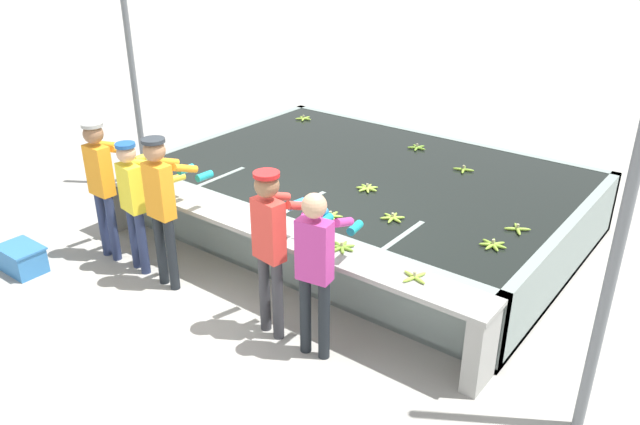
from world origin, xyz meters
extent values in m
plane|color=#A3A099|center=(0.00, 0.00, 0.00)|extent=(80.00, 80.00, 0.00)
cube|color=gray|center=(0.00, 2.34, 0.03)|extent=(5.41, 3.78, 0.06)
cube|color=gray|center=(0.00, 0.51, 0.41)|extent=(5.41, 0.12, 0.83)
cube|color=gray|center=(0.00, 4.17, 0.41)|extent=(5.41, 0.12, 0.83)
cube|color=gray|center=(-2.64, 2.34, 0.41)|extent=(0.12, 3.78, 0.83)
cube|color=gray|center=(2.64, 2.34, 0.41)|extent=(0.12, 3.78, 0.83)
cube|color=black|center=(0.00, 2.34, 0.44)|extent=(5.17, 3.54, 0.76)
cube|color=gray|center=(-1.35, 0.97, 0.41)|extent=(0.06, 0.80, 0.83)
cube|color=gray|center=(0.00, 0.97, 0.41)|extent=(0.06, 0.80, 0.83)
cube|color=gray|center=(1.35, 0.97, 0.41)|extent=(0.06, 0.80, 0.83)
cube|color=#9E9E99|center=(0.00, 0.23, 0.80)|extent=(5.41, 0.45, 0.05)
cube|color=#9E9E99|center=(-2.60, 0.23, 0.39)|extent=(0.16, 0.41, 0.78)
cube|color=#9E9E99|center=(2.60, 0.23, 0.39)|extent=(0.16, 0.41, 0.78)
cylinder|color=navy|center=(-2.12, -0.34, 0.43)|extent=(0.11, 0.11, 0.85)
cylinder|color=navy|center=(-1.92, -0.34, 0.43)|extent=(0.11, 0.11, 0.85)
cube|color=orange|center=(-2.02, -0.34, 1.15)|extent=(0.32, 0.17, 0.60)
sphere|color=#896042|center=(-2.02, -0.34, 1.60)|extent=(0.23, 0.23, 0.23)
cylinder|color=#9E9E99|center=(-2.02, -0.34, 1.70)|extent=(0.24, 0.24, 0.04)
cylinder|color=orange|center=(-2.18, -0.09, 1.37)|extent=(0.08, 0.31, 0.18)
cylinder|color=gold|center=(-2.17, 0.16, 1.20)|extent=(0.09, 0.20, 0.08)
cylinder|color=orange|center=(-1.86, -0.09, 1.37)|extent=(0.08, 0.31, 0.18)
cylinder|color=gold|center=(-1.85, 0.16, 1.20)|extent=(0.09, 0.20, 0.08)
cylinder|color=navy|center=(-1.57, -0.30, 0.39)|extent=(0.11, 0.11, 0.79)
cylinder|color=navy|center=(-1.37, -0.33, 0.39)|extent=(0.11, 0.11, 0.79)
cube|color=yellow|center=(-1.47, -0.32, 1.06)|extent=(0.34, 0.22, 0.56)
sphere|color=tan|center=(-1.47, -0.32, 1.48)|extent=(0.21, 0.21, 0.21)
cylinder|color=#1E5199|center=(-1.47, -0.32, 1.57)|extent=(0.22, 0.22, 0.04)
cylinder|color=yellow|center=(-1.59, -0.04, 1.26)|extent=(0.13, 0.32, 0.18)
cylinder|color=gold|center=(-1.54, 0.20, 1.09)|extent=(0.12, 0.21, 0.08)
cylinder|color=yellow|center=(-1.27, -0.10, 1.26)|extent=(0.13, 0.32, 0.18)
cylinder|color=gold|center=(-1.23, 0.15, 1.09)|extent=(0.12, 0.21, 0.08)
cylinder|color=#1E2328|center=(-1.02, -0.35, 0.44)|extent=(0.11, 0.11, 0.87)
cylinder|color=#1E2328|center=(-0.82, -0.35, 0.44)|extent=(0.11, 0.11, 0.87)
cube|color=orange|center=(-0.92, -0.35, 1.18)|extent=(0.33, 0.18, 0.62)
sphere|color=#9E704C|center=(-0.92, -0.35, 1.64)|extent=(0.24, 0.24, 0.24)
cylinder|color=#282D33|center=(-0.92, -0.35, 1.75)|extent=(0.25, 0.25, 0.04)
cylinder|color=orange|center=(-1.07, -0.09, 1.40)|extent=(0.09, 0.31, 0.18)
cylinder|color=teal|center=(-1.06, 0.16, 1.24)|extent=(0.09, 0.20, 0.08)
cylinder|color=orange|center=(-0.75, -0.11, 1.40)|extent=(0.09, 0.31, 0.18)
cylinder|color=teal|center=(-0.74, 0.14, 1.24)|extent=(0.09, 0.20, 0.08)
cylinder|color=#38383D|center=(0.52, -0.30, 0.43)|extent=(0.11, 0.11, 0.87)
cylinder|color=#38383D|center=(0.72, -0.33, 0.43)|extent=(0.11, 0.11, 0.87)
cube|color=#DB3D33|center=(0.62, -0.32, 1.17)|extent=(0.34, 0.21, 0.61)
sphere|color=#896042|center=(0.62, -0.32, 1.62)|extent=(0.23, 0.23, 0.23)
cylinder|color=red|center=(0.62, -0.32, 1.73)|extent=(0.25, 0.25, 0.04)
cylinder|color=#DB3D33|center=(0.50, -0.05, 1.39)|extent=(0.12, 0.32, 0.18)
cylinder|color=teal|center=(0.54, 0.20, 1.23)|extent=(0.11, 0.21, 0.08)
cylinder|color=#DB3D33|center=(0.82, -0.09, 1.39)|extent=(0.12, 0.32, 0.18)
cylinder|color=teal|center=(0.85, 0.16, 1.23)|extent=(0.11, 0.21, 0.08)
cylinder|color=#1E2328|center=(1.07, -0.33, 0.42)|extent=(0.11, 0.11, 0.84)
cylinder|color=#1E2328|center=(1.27, -0.30, 0.42)|extent=(0.11, 0.11, 0.84)
cube|color=#BC388E|center=(1.17, -0.32, 1.13)|extent=(0.34, 0.22, 0.59)
sphere|color=tan|center=(1.17, -0.32, 1.57)|extent=(0.23, 0.23, 0.23)
cylinder|color=#BC388E|center=(0.98, -0.10, 1.35)|extent=(0.13, 0.32, 0.18)
cylinder|color=teal|center=(0.94, 0.15, 1.18)|extent=(0.11, 0.21, 0.08)
cylinder|color=#BC388E|center=(1.29, -0.05, 1.35)|extent=(0.13, 0.32, 0.18)
cylinder|color=teal|center=(1.25, 0.20, 1.18)|extent=(0.11, 0.21, 0.08)
ellipsoid|color=#75A333|center=(0.06, 3.42, 0.84)|extent=(0.16, 0.13, 0.04)
ellipsoid|color=#75A333|center=(0.12, 3.39, 0.84)|extent=(0.08, 0.17, 0.04)
ellipsoid|color=#75A333|center=(0.16, 3.44, 0.84)|extent=(0.17, 0.04, 0.04)
ellipsoid|color=#75A333|center=(0.12, 3.50, 0.84)|extent=(0.09, 0.17, 0.04)
ellipsoid|color=#75A333|center=(0.06, 3.48, 0.84)|extent=(0.16, 0.13, 0.04)
cylinder|color=tan|center=(0.11, 3.45, 0.88)|extent=(0.03, 0.03, 0.04)
ellipsoid|color=#8CB738|center=(0.97, 3.03, 0.84)|extent=(0.17, 0.09, 0.04)
ellipsoid|color=#8CB738|center=(1.04, 3.00, 0.84)|extent=(0.09, 0.17, 0.04)
ellipsoid|color=#8CB738|center=(1.08, 3.07, 0.84)|extent=(0.17, 0.09, 0.04)
ellipsoid|color=#8CB738|center=(1.01, 3.10, 0.84)|extent=(0.09, 0.17, 0.04)
cylinder|color=tan|center=(1.02, 3.05, 0.88)|extent=(0.03, 0.03, 0.04)
ellipsoid|color=#93BC3D|center=(-2.06, 3.60, 0.84)|extent=(0.17, 0.06, 0.04)
ellipsoid|color=#93BC3D|center=(-2.10, 3.64, 0.84)|extent=(0.06, 0.17, 0.04)
ellipsoid|color=#93BC3D|center=(-2.16, 3.61, 0.84)|extent=(0.17, 0.11, 0.04)
ellipsoid|color=#93BC3D|center=(-2.15, 3.55, 0.84)|extent=(0.14, 0.15, 0.04)
ellipsoid|color=#93BC3D|center=(-2.09, 3.54, 0.84)|extent=(0.11, 0.17, 0.04)
cylinder|color=tan|center=(-2.11, 3.59, 0.88)|extent=(0.03, 0.03, 0.04)
ellipsoid|color=#9EC642|center=(0.44, 0.81, 0.84)|extent=(0.16, 0.12, 0.04)
ellipsoid|color=#9EC642|center=(0.49, 0.78, 0.84)|extent=(0.04, 0.17, 0.04)
ellipsoid|color=#9EC642|center=(0.54, 0.81, 0.84)|extent=(0.17, 0.11, 0.04)
ellipsoid|color=#9EC642|center=(0.54, 0.87, 0.84)|extent=(0.16, 0.12, 0.04)
ellipsoid|color=#9EC642|center=(0.49, 0.89, 0.84)|extent=(0.04, 0.17, 0.04)
ellipsoid|color=#9EC642|center=(0.44, 0.87, 0.84)|extent=(0.17, 0.11, 0.04)
cylinder|color=tan|center=(0.49, 0.84, 0.88)|extent=(0.03, 0.03, 0.04)
ellipsoid|color=#93BC3D|center=(2.23, 1.84, 0.84)|extent=(0.12, 0.16, 0.04)
ellipsoid|color=#93BC3D|center=(2.21, 1.77, 0.84)|extent=(0.16, 0.12, 0.04)
ellipsoid|color=#93BC3D|center=(2.28, 1.75, 0.84)|extent=(0.12, 0.16, 0.04)
ellipsoid|color=#93BC3D|center=(2.30, 1.82, 0.84)|extent=(0.16, 0.12, 0.04)
cylinder|color=tan|center=(2.25, 1.79, 0.88)|extent=(0.03, 0.03, 0.04)
ellipsoid|color=#8CB738|center=(2.19, 1.25, 0.84)|extent=(0.06, 0.17, 0.04)
ellipsoid|color=#8CB738|center=(2.23, 1.26, 0.84)|extent=(0.14, 0.15, 0.04)
ellipsoid|color=#8CB738|center=(2.25, 1.31, 0.84)|extent=(0.17, 0.05, 0.04)
ellipsoid|color=#8CB738|center=(2.22, 1.35, 0.84)|extent=(0.12, 0.16, 0.04)
ellipsoid|color=#8CB738|center=(2.18, 1.35, 0.84)|extent=(0.09, 0.17, 0.04)
ellipsoid|color=#8CB738|center=(2.14, 1.32, 0.84)|extent=(0.17, 0.09, 0.04)
ellipsoid|color=#8CB738|center=(2.15, 1.27, 0.84)|extent=(0.16, 0.12, 0.04)
cylinder|color=tan|center=(2.19, 1.30, 0.88)|extent=(0.03, 0.03, 0.04)
ellipsoid|color=#93BC3D|center=(1.05, 1.27, 0.84)|extent=(0.07, 0.17, 0.04)
ellipsoid|color=#93BC3D|center=(1.01, 1.24, 0.84)|extent=(0.17, 0.09, 0.04)
ellipsoid|color=#93BC3D|center=(1.02, 1.18, 0.84)|extent=(0.15, 0.14, 0.04)
ellipsoid|color=#93BC3D|center=(1.07, 1.17, 0.84)|extent=(0.07, 0.17, 0.04)
ellipsoid|color=#93BC3D|center=(1.11, 1.20, 0.84)|extent=(0.17, 0.09, 0.04)
ellipsoid|color=#93BC3D|center=(1.10, 1.26, 0.84)|extent=(0.15, 0.14, 0.04)
cylinder|color=tan|center=(1.06, 1.22, 0.88)|extent=(0.03, 0.03, 0.04)
ellipsoid|color=#9EC642|center=(0.36, 1.80, 0.84)|extent=(0.07, 0.17, 0.04)
ellipsoid|color=#9EC642|center=(0.32, 1.77, 0.84)|extent=(0.17, 0.11, 0.04)
ellipsoid|color=#9EC642|center=(0.32, 1.73, 0.84)|extent=(0.17, 0.11, 0.04)
ellipsoid|color=#9EC642|center=(0.36, 1.70, 0.84)|extent=(0.07, 0.17, 0.04)
ellipsoid|color=#9EC642|center=(0.41, 1.71, 0.84)|extent=(0.13, 0.16, 0.04)
ellipsoid|color=#9EC642|center=(0.43, 1.75, 0.84)|extent=(0.17, 0.04, 0.04)
ellipsoid|color=#9EC642|center=(0.41, 1.79, 0.84)|extent=(0.13, 0.16, 0.04)
cylinder|color=tan|center=(0.37, 1.75, 0.88)|extent=(0.03, 0.03, 0.04)
ellipsoid|color=#9EC642|center=(1.87, 0.21, 0.84)|extent=(0.09, 0.17, 0.04)
ellipsoid|color=#9EC642|center=(1.94, 0.24, 0.84)|extent=(0.17, 0.09, 0.04)
ellipsoid|color=#9EC642|center=(1.90, 0.31, 0.84)|extent=(0.09, 0.17, 0.04)
ellipsoid|color=#9EC642|center=(1.83, 0.27, 0.84)|extent=(0.17, 0.09, 0.04)
cylinder|color=tan|center=(1.89, 0.26, 0.88)|extent=(0.03, 0.03, 0.04)
ellipsoid|color=#93BC3D|center=(-2.37, 0.29, 0.84)|extent=(0.17, 0.05, 0.04)
ellipsoid|color=#93BC3D|center=(-2.42, 0.35, 0.84)|extent=(0.05, 0.17, 0.04)
ellipsoid|color=#93BC3D|center=(-2.48, 0.30, 0.84)|extent=(0.17, 0.05, 0.04)
ellipsoid|color=#93BC3D|center=(-2.42, 0.24, 0.84)|extent=(0.05, 0.17, 0.04)
cylinder|color=tan|center=(-2.42, 0.29, 0.88)|extent=(0.03, 0.03, 0.04)
ellipsoid|color=#75A333|center=(1.05, 0.36, 0.84)|extent=(0.13, 0.16, 0.04)
ellipsoid|color=#75A333|center=(1.00, 0.37, 0.84)|extent=(0.08, 0.17, 0.04)
ellipsoid|color=#75A333|center=(0.97, 0.34, 0.84)|extent=(0.17, 0.10, 0.04)
ellipsoid|color=#75A333|center=(0.97, 0.29, 0.84)|extent=(0.17, 0.11, 0.04)
ellipsoid|color=#75A333|center=(1.01, 0.27, 0.84)|extent=(0.07, 0.17, 0.04)
ellipsoid|color=#75A333|center=(1.05, 0.28, 0.84)|extent=(0.14, 0.15, 0.04)
ellipsoid|color=#75A333|center=(1.07, 0.32, 0.84)|extent=(0.17, 0.04, 0.04)
cylinder|color=tan|center=(1.02, 0.32, 0.88)|extent=(0.03, 0.03, 0.04)
cube|color=silver|center=(0.54, 0.27, 0.84)|extent=(0.15, 0.18, 0.00)
cube|color=black|center=(0.42, 0.11, 0.84)|extent=(0.08, 0.09, 0.02)
cube|color=#3375B7|center=(-2.56, -1.20, 0.15)|extent=(0.52, 0.36, 0.30)
cube|color=#3375B7|center=(-2.56, -1.20, 0.31)|extent=(0.55, 0.39, 0.02)
cylinder|color=slate|center=(-3.58, 1.42, 1.60)|extent=(0.09, 0.09, 3.20)
cylinder|color=slate|center=(3.49, 0.25, 1.60)|extent=(0.09, 0.09, 3.20)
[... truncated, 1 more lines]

